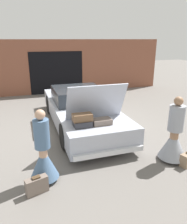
{
  "coord_description": "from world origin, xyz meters",
  "views": [
    {
      "loc": [
        -1.76,
        -6.81,
        2.81
      ],
      "look_at": [
        0.0,
        -1.41,
        0.91
      ],
      "focal_mm": 35.0,
      "sensor_mm": 36.0,
      "label": 1
    }
  ],
  "objects": [
    {
      "name": "ground_plane",
      "position": [
        0.0,
        0.0,
        0.0
      ],
      "size": [
        40.0,
        40.0,
        0.0
      ],
      "primitive_type": "plane",
      "color": "slate"
    },
    {
      "name": "person_right",
      "position": [
        1.52,
        -2.92,
        0.56
      ],
      "size": [
        0.67,
        0.67,
        1.59
      ],
      "rotation": [
        0.0,
        0.0,
        1.46
      ],
      "color": "#997051",
      "rests_on": "ground_plane"
    },
    {
      "name": "car",
      "position": [
        -0.0,
        0.02,
        0.56
      ],
      "size": [
        1.89,
        5.22,
        1.74
      ],
      "color": "#B2B7C6",
      "rests_on": "ground_plane"
    },
    {
      "name": "person_left",
      "position": [
        -1.52,
        -2.79,
        0.55
      ],
      "size": [
        0.59,
        0.59,
        1.55
      ],
      "rotation": [
        0.0,
        0.0,
        -1.67
      ],
      "color": "tan",
      "rests_on": "ground_plane"
    },
    {
      "name": "suitcase_beside_left_person",
      "position": [
        -1.71,
        -3.16,
        0.17
      ],
      "size": [
        0.45,
        0.27,
        0.36
      ],
      "color": "#75665B",
      "rests_on": "ground_plane"
    },
    {
      "name": "garage_wall_back",
      "position": [
        0.0,
        4.96,
        1.39
      ],
      "size": [
        12.0,
        0.14,
        2.8
      ],
      "color": "brown",
      "rests_on": "ground_plane"
    }
  ]
}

